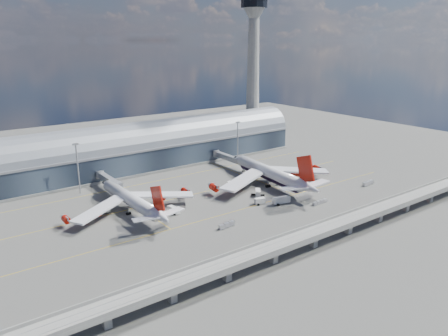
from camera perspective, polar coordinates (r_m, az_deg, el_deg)
ground at (r=205.24m, az=0.21°, el=-4.69°), size 500.00×500.00×0.00m
taxi_lines at (r=222.31m, az=-3.18°, el=-3.03°), size 200.00×80.12×0.01m
terminal at (r=265.88m, az=-9.84°, el=2.54°), size 200.00×30.00×28.00m
control_tower at (r=310.22m, az=3.82°, el=12.23°), size 19.00×19.00×103.00m
guideway at (r=165.69m, az=11.71°, el=-8.38°), size 220.00×8.50×7.20m
floodlight_mast_left at (r=226.67m, az=-18.55°, el=0.12°), size 3.00×0.70×25.70m
floodlight_mast_right at (r=272.33m, az=1.80°, el=3.60°), size 3.00×0.70×25.70m
airliner_left at (r=197.84m, az=-11.89°, el=-4.16°), size 60.61×63.64×19.43m
airliner_right at (r=230.99m, az=6.17°, el=-0.78°), size 70.19×73.39×23.28m
jet_bridge_left at (r=231.66m, az=-14.94°, el=-1.42°), size 4.40×28.00×7.25m
jet_bridge_right at (r=265.28m, az=0.52°, el=1.38°), size 4.40×32.00×7.25m
service_truck_0 at (r=195.44m, az=-6.56°, el=-5.46°), size 2.94×6.83×2.74m
service_truck_1 at (r=205.12m, az=4.68°, el=-4.32°), size 5.42×3.45×2.91m
service_truck_2 at (r=206.55m, az=7.48°, el=-4.20°), size 9.05×4.06×3.17m
service_truck_3 at (r=215.68m, az=4.46°, el=-3.24°), size 5.74×6.32×3.00m
service_truck_4 at (r=226.29m, az=1.17°, el=-2.22°), size 4.44×6.08×3.21m
service_truck_5 at (r=202.59m, az=-15.44°, el=-5.16°), size 4.87×6.20×2.83m
cargo_train_0 at (r=179.97m, az=0.35°, el=-7.49°), size 8.20×2.61×1.80m
cargo_train_1 at (r=209.83m, az=12.40°, el=-4.37°), size 9.23×1.71×1.53m
cargo_train_2 at (r=243.27m, az=18.30°, el=-1.89°), size 8.54×2.55×1.88m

